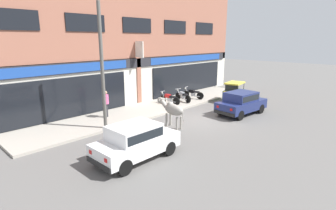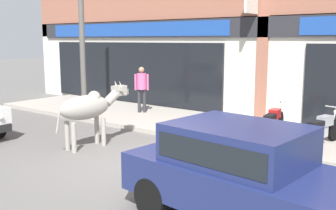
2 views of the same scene
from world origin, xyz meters
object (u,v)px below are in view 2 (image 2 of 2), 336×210
car_0 (241,169)px  utility_pole (81,20)px  motorcycle_1 (322,129)px  pedestrian (142,85)px  motorcycle_0 (273,121)px  cow (88,108)px

car_0 → utility_pole: utility_pole is taller
motorcycle_1 → utility_pole: (-7.47, -1.02, 2.79)m
car_0 → pedestrian: 8.42m
motorcycle_0 → utility_pole: utility_pole is taller
pedestrian → motorcycle_0: bearing=-5.0°
pedestrian → utility_pole: (-1.14, -1.62, 2.19)m
utility_pole → pedestrian: bearing=54.9°
car_0 → motorcycle_1: size_ratio=2.08×
car_0 → utility_pole: (-7.68, 3.68, 2.48)m
car_0 → pedestrian: (-6.54, 5.30, 0.30)m
motorcycle_1 → car_0: bearing=-87.4°
motorcycle_0 → pedestrian: (-5.02, 0.44, 0.60)m
cow → utility_pole: utility_pole is taller
cow → car_0: 5.10m
car_0 → utility_pole: 8.87m
motorcycle_1 → utility_pole: bearing=-172.2°
cow → pedestrian: 4.21m
car_0 → pedestrian: pedestrian is taller
cow → motorcycle_1: size_ratio=1.20×
motorcycle_0 → pedestrian: pedestrian is taller
utility_pole → motorcycle_0: bearing=10.9°
car_0 → motorcycle_1: bearing=92.6°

